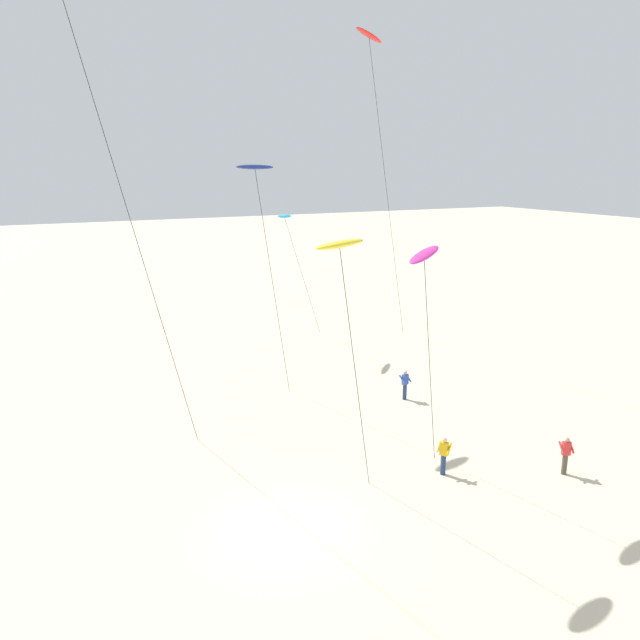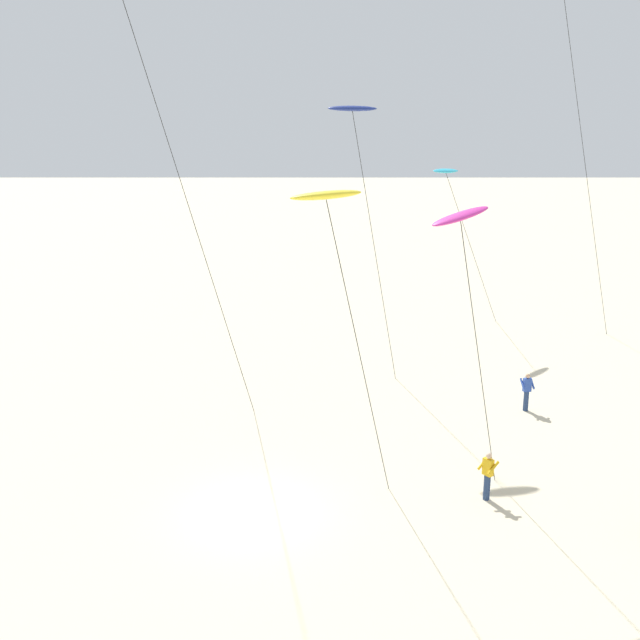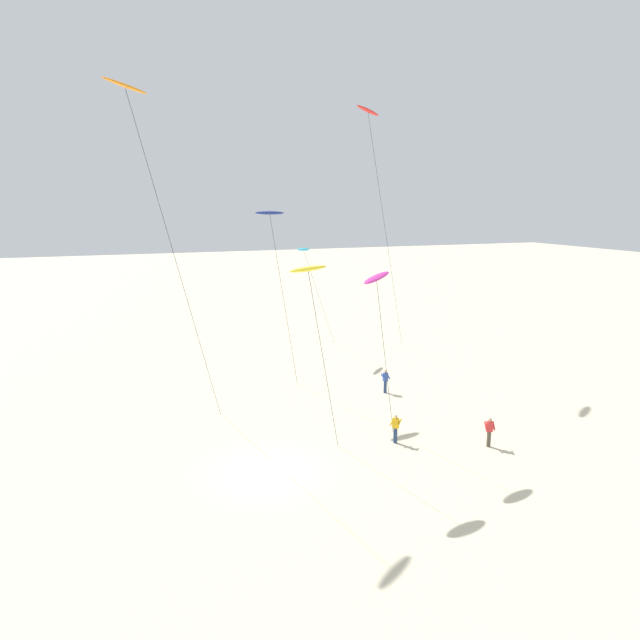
# 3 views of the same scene
# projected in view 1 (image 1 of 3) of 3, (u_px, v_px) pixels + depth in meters

# --- Properties ---
(ground_plane) EXTENTS (260.00, 260.00, 0.00)m
(ground_plane) POSITION_uv_depth(u_px,v_px,m) (284.00, 532.00, 21.44)
(ground_plane) COLOR beige
(kite_yellow) EXTENTS (3.30, 1.93, 10.25)m
(kite_yellow) POSITION_uv_depth(u_px,v_px,m) (340.00, 247.00, 20.19)
(kite_yellow) COLOR yellow
(kite_yellow) RESTS_ON ground
(kite_navy) EXTENTS (3.39, 1.90, 12.65)m
(kite_navy) POSITION_uv_depth(u_px,v_px,m) (255.00, 170.00, 29.67)
(kite_navy) COLOR navy
(kite_navy) RESTS_ON ground
(kite_red) EXTENTS (6.85, 4.12, 20.64)m
(kite_red) POSITION_uv_depth(u_px,v_px,m) (370.00, 42.00, 36.81)
(kite_red) COLOR red
(kite_red) RESTS_ON ground
(kite_cyan) EXTENTS (4.84, 3.33, 9.44)m
(kite_cyan) POSITION_uv_depth(u_px,v_px,m) (285.00, 218.00, 41.14)
(kite_cyan) COLOR #33BFE0
(kite_cyan) RESTS_ON ground
(kite_magenta) EXTENTS (2.93, 1.89, 9.66)m
(kite_magenta) POSITION_uv_depth(u_px,v_px,m) (424.00, 257.00, 22.82)
(kite_magenta) COLOR #D8339E
(kite_magenta) RESTS_ON ground
(kite_flyer_nearest) EXTENTS (0.69, 0.68, 1.67)m
(kite_flyer_nearest) POSITION_uv_depth(u_px,v_px,m) (566.00, 454.00, 25.24)
(kite_flyer_nearest) COLOR #4C4738
(kite_flyer_nearest) RESTS_ON ground
(kite_flyer_middle) EXTENTS (0.57, 0.55, 1.67)m
(kite_flyer_middle) POSITION_uv_depth(u_px,v_px,m) (405.00, 384.00, 33.36)
(kite_flyer_middle) COLOR navy
(kite_flyer_middle) RESTS_ON ground
(kite_flyer_furthest) EXTENTS (0.72, 0.72, 1.67)m
(kite_flyer_furthest) POSITION_uv_depth(u_px,v_px,m) (444.00, 455.00, 25.22)
(kite_flyer_furthest) COLOR navy
(kite_flyer_furthest) RESTS_ON ground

